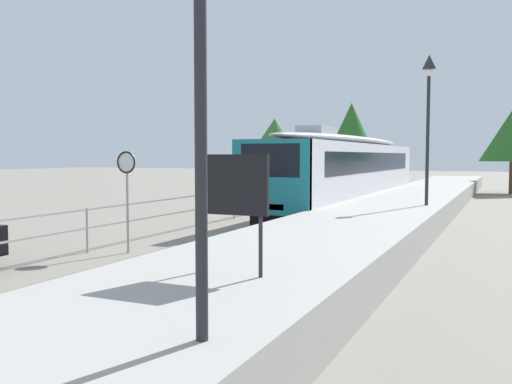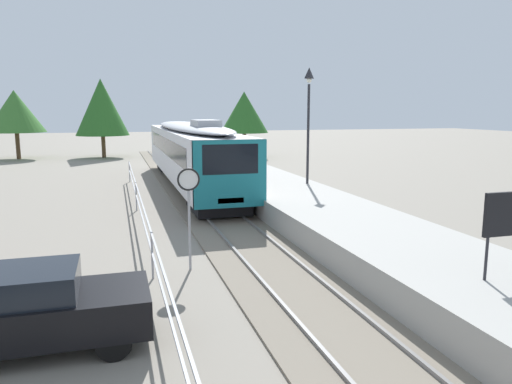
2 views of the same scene
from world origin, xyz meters
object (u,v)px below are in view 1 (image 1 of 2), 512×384
(platform_lamp_mid_platform, at_px, (428,101))
(platform_notice_board, at_px, (231,189))
(speed_limit_sign, at_px, (127,176))
(commuter_train, at_px, (348,167))

(platform_lamp_mid_platform, relative_size, platform_notice_board, 2.97)
(platform_lamp_mid_platform, relative_size, speed_limit_sign, 1.91)
(commuter_train, relative_size, platform_lamp_mid_platform, 3.71)
(commuter_train, relative_size, speed_limit_sign, 7.08)
(commuter_train, distance_m, platform_lamp_mid_platform, 8.07)
(platform_lamp_mid_platform, xyz_separation_m, speed_limit_sign, (-6.84, -8.34, -2.50))
(commuter_train, height_order, platform_notice_board, commuter_train)
(platform_lamp_mid_platform, xyz_separation_m, platform_notice_board, (-1.10, -13.32, -2.44))
(platform_notice_board, bearing_deg, speed_limit_sign, 139.08)
(commuter_train, bearing_deg, speed_limit_sign, -98.85)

